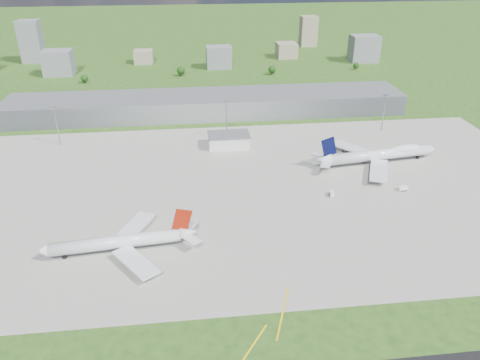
{
  "coord_description": "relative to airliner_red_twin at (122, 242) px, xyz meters",
  "views": [
    {
      "loc": [
        -15.43,
        -181.03,
        120.7
      ],
      "look_at": [
        9.7,
        33.69,
        9.0
      ],
      "focal_mm": 35.0,
      "sensor_mm": 36.0,
      "label": 1
    }
  ],
  "objects": [
    {
      "name": "apron",
      "position": [
        56.55,
        50.31,
        -4.88
      ],
      "size": [
        360.0,
        190.0,
        0.08
      ],
      "primitive_type": "cube",
      "color": "gray",
      "rests_on": "ground"
    },
    {
      "name": "bldg_ce",
      "position": [
        146.55,
        360.31,
        3.08
      ],
      "size": [
        22.0,
        24.0,
        16.0
      ],
      "primitive_type": "cube",
      "color": "gray",
      "rests_on": "ground"
    },
    {
      "name": "airliner_blue_quad",
      "position": [
        144.38,
        73.54,
        0.78
      ],
      "size": [
        78.43,
        61.07,
        20.49
      ],
      "rotation": [
        0.0,
        0.0,
        0.13
      ],
      "color": "silver",
      "rests_on": "ground"
    },
    {
      "name": "tree_c",
      "position": [
        26.55,
        290.31,
        0.92
      ],
      "size": [
        8.1,
        8.1,
        9.9
      ],
      "color": "#382314",
      "rests_on": "ground"
    },
    {
      "name": "bldg_tall_e",
      "position": [
        186.55,
        420.31,
        13.08
      ],
      "size": [
        20.0,
        18.0,
        36.0
      ],
      "primitive_type": "cube",
      "color": "gray",
      "rests_on": "ground"
    },
    {
      "name": "van_white_near",
      "position": [
        104.14,
        37.56,
        -3.67
      ],
      "size": [
        2.55,
        4.97,
        2.47
      ],
      "rotation": [
        0.0,
        0.0,
        1.49
      ],
      "color": "white",
      "rests_on": "ground"
    },
    {
      "name": "bldg_tall_w",
      "position": [
        -133.45,
        370.31,
        17.08
      ],
      "size": [
        22.0,
        20.0,
        44.0
      ],
      "primitive_type": "cube",
      "color": "slate",
      "rests_on": "ground"
    },
    {
      "name": "tree_e",
      "position": [
        116.55,
        285.31,
        0.59
      ],
      "size": [
        7.65,
        7.65,
        9.35
      ],
      "color": "#382314",
      "rests_on": "ground"
    },
    {
      "name": "bldg_w",
      "position": [
        -93.45,
        310.31,
        7.08
      ],
      "size": [
        28.0,
        22.0,
        24.0
      ],
      "primitive_type": "cube",
      "color": "slate",
      "rests_on": "ground"
    },
    {
      "name": "ops_building",
      "position": [
        56.55,
        110.31,
        -0.92
      ],
      "size": [
        26.0,
        16.0,
        8.0
      ],
      "primitive_type": "cube",
      "color": "silver",
      "rests_on": "ground"
    },
    {
      "name": "mast_west",
      "position": [
        -53.45,
        125.31,
        12.79
      ],
      "size": [
        3.5,
        2.0,
        25.9
      ],
      "color": "gray",
      "rests_on": "ground"
    },
    {
      "name": "tug_yellow",
      "position": [
        14.18,
        7.1,
        -3.91
      ],
      "size": [
        4.32,
        4.54,
        1.95
      ],
      "rotation": [
        0.0,
        0.0,
        0.88
      ],
      "color": "gold",
      "rests_on": "ground"
    },
    {
      "name": "bldg_e",
      "position": [
        226.55,
        330.31,
        9.08
      ],
      "size": [
        30.0,
        22.0,
        28.0
      ],
      "primitive_type": "cube",
      "color": "slate",
      "rests_on": "ground"
    },
    {
      "name": "tree_w",
      "position": [
        -63.45,
        275.31,
        -0.06
      ],
      "size": [
        6.75,
        6.75,
        8.25
      ],
      "color": "#382314",
      "rests_on": "ground"
    },
    {
      "name": "bldg_c",
      "position": [
        66.55,
        320.31,
        6.08
      ],
      "size": [
        26.0,
        20.0,
        22.0
      ],
      "primitive_type": "cube",
      "color": "slate",
      "rests_on": "ground"
    },
    {
      "name": "ground",
      "position": [
        46.55,
        160.31,
        -4.92
      ],
      "size": [
        1400.0,
        1400.0,
        0.0
      ],
      "primitive_type": "plane",
      "color": "#254916",
      "rests_on": "ground"
    },
    {
      "name": "mast_east",
      "position": [
        166.55,
        125.31,
        12.79
      ],
      "size": [
        3.5,
        2.0,
        25.9
      ],
      "color": "gray",
      "rests_on": "ground"
    },
    {
      "name": "mast_center",
      "position": [
        56.55,
        125.31,
        12.79
      ],
      "size": [
        3.5,
        2.0,
        25.9
      ],
      "color": "gray",
      "rests_on": "ground"
    },
    {
      "name": "bldg_cw",
      "position": [
        -13.45,
        350.31,
        2.08
      ],
      "size": [
        20.0,
        18.0,
        14.0
      ],
      "primitive_type": "cube",
      "color": "gray",
      "rests_on": "ground"
    },
    {
      "name": "airliner_red_twin",
      "position": [
        0.0,
        0.0,
        0.0
      ],
      "size": [
        67.31,
        52.22,
        18.46
      ],
      "rotation": [
        0.0,
        0.0,
        3.24
      ],
      "color": "silver",
      "rests_on": "ground"
    },
    {
      "name": "tree_far_e",
      "position": [
        206.55,
        295.31,
        -0.38
      ],
      "size": [
        6.3,
        6.3,
        7.7
      ],
      "color": "#382314",
      "rests_on": "ground"
    },
    {
      "name": "van_white_far",
      "position": [
        143.91,
        38.57,
        -3.67
      ],
      "size": [
        5.05,
        2.89,
        2.48
      ],
      "rotation": [
        0.0,
        0.0,
        0.14
      ],
      "color": "white",
      "rests_on": "ground"
    },
    {
      "name": "terminal",
      "position": [
        46.55,
        175.31,
        2.58
      ],
      "size": [
        300.0,
        42.0,
        15.0
      ],
      "primitive_type": "cube",
      "color": "slate",
      "rests_on": "ground"
    }
  ]
}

